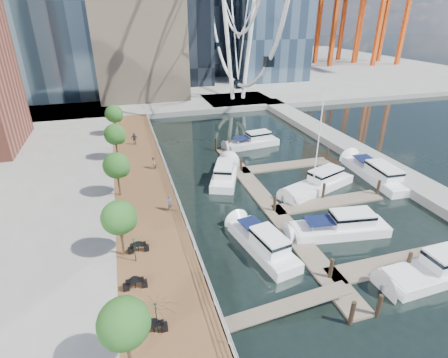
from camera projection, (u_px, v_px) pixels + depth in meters
ground at (281, 269)px, 26.82m from camera, size 520.00×520.00×0.00m
boardwalk at (144, 192)px, 37.25m from camera, size 6.00×60.00×1.00m
seawall at (172, 188)px, 38.02m from camera, size 0.25×60.00×1.00m
land_far at (149, 70)px, 114.71m from camera, size 200.00×114.00×1.00m
breakwater at (351, 149)px, 49.03m from camera, size 4.00×60.00×1.00m
pier at (238, 101)px, 75.13m from camera, size 14.00×12.00×1.00m
railing at (171, 180)px, 37.55m from camera, size 0.10×60.00×1.05m
floating_docks at (310, 192)px, 37.28m from camera, size 16.00×34.00×2.60m
port_cranes at (348, 5)px, 118.20m from camera, size 40.00×52.00×38.00m
street_trees at (116, 166)px, 34.13m from camera, size 2.60×42.60×4.60m
cafe_tables at (144, 304)px, 21.83m from camera, size 2.50×13.70×0.74m
yacht_foreground at (339, 234)px, 31.13m from camera, size 9.68×3.85×2.15m
pedestrian_near at (170, 203)px, 32.50m from camera, size 0.67×0.69×1.60m
pedestrian_mid at (153, 163)px, 41.23m from camera, size 0.94×0.96×1.56m
pedestrian_far at (135, 139)px, 48.71m from camera, size 1.09×0.70×1.72m
moored_yachts at (313, 191)px, 38.46m from camera, size 21.91×33.42×11.50m
cafe_seating at (153, 326)px, 19.39m from camera, size 3.84×17.53×2.35m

